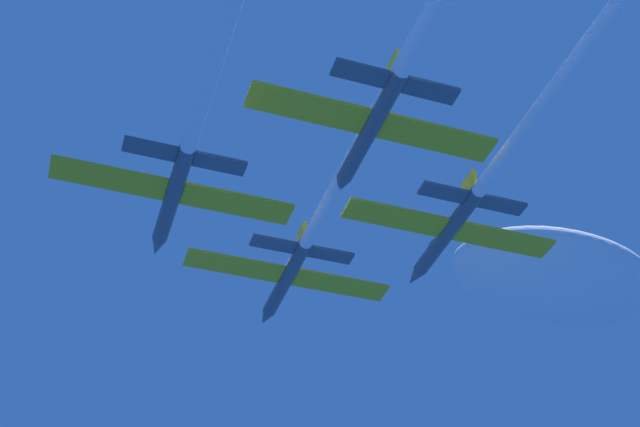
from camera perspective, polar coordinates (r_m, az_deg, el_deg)
The scene contains 4 objects.
jet_lead at distance 60.97m, azimuth 1.61°, elevation 2.79°, with size 16.94×51.40×2.81m.
jet_left_wing at distance 50.43m, azimuth -6.06°, elevation 12.37°, with size 16.94×56.06×2.81m.
jet_right_wing at distance 58.82m, azimuth 13.84°, elevation 6.22°, with size 16.94×49.52×2.81m.
cloud_wispy at distance 107.86m, azimuth 15.17°, elevation -4.04°, with size 26.71×14.69×9.35m, color white.
Camera 1 is at (-15.51, -57.89, -39.30)m, focal length 48.99 mm.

